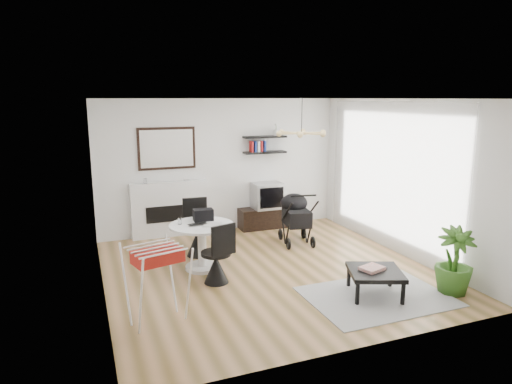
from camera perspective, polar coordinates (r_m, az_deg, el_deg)
name	(u,v)px	position (r m, az deg, el deg)	size (l,w,h in m)	color
floor	(268,270)	(7.42, 1.53, -9.76)	(5.00, 5.00, 0.00)	brown
ceiling	(269,99)	(6.90, 1.66, 11.59)	(5.00, 5.00, 0.00)	white
wall_back	(221,166)	(9.36, -4.37, 3.30)	(5.00, 5.00, 0.00)	white
wall_left	(98,201)	(6.51, -19.15, -1.05)	(5.00, 5.00, 0.00)	white
wall_right	(401,178)	(8.32, 17.68, 1.72)	(5.00, 5.00, 0.00)	white
sheer_curtain	(389,176)	(8.41, 16.30, 1.90)	(0.04, 3.60, 2.60)	white
fireplace	(169,203)	(9.15, -10.76, -1.31)	(1.50, 0.17, 2.16)	white
shelf_lower	(265,152)	(9.51, 1.11, 4.98)	(0.90, 0.25, 0.04)	black
shelf_upper	(265,137)	(9.47, 1.12, 6.90)	(0.90, 0.25, 0.04)	black
pendant_lamp	(301,133)	(7.49, 5.71, 7.33)	(0.90, 0.90, 0.10)	tan
tv_console	(266,218)	(9.69, 1.26, -3.22)	(1.15, 0.40, 0.43)	black
crt_tv	(267,195)	(9.58, 1.37, -0.42)	(0.62, 0.54, 0.54)	#B1B1B3
dining_table	(202,240)	(7.36, -6.78, -5.92)	(1.02, 1.02, 0.75)	white
laptop	(198,225)	(7.22, -7.20, -4.09)	(0.30, 0.19, 0.02)	black
black_bag	(203,215)	(7.48, -6.62, -2.85)	(0.32, 0.19, 0.19)	black
newspaper	(213,225)	(7.23, -5.45, -4.09)	(0.30, 0.25, 0.01)	silver
drinking_glass	(180,221)	(7.33, -9.50, -3.57)	(0.07, 0.07, 0.11)	white
chair_far	(197,238)	(8.06, -7.34, -5.71)	(0.47, 0.49, 0.99)	black
chair_near	(217,264)	(6.86, -4.91, -8.96)	(0.49, 0.50, 0.94)	black
drying_rack	(157,283)	(5.75, -12.26, -11.04)	(0.79, 0.76, 0.98)	white
stroller	(296,220)	(8.69, 4.99, -3.47)	(0.66, 0.90, 1.04)	black
rug	(377,297)	(6.71, 14.89, -12.52)	(1.93, 1.40, 0.01)	#979797
coffee_table	(375,273)	(6.62, 14.68, -9.78)	(0.92, 0.92, 0.36)	black
magazines	(372,268)	(6.60, 14.31, -9.23)	(0.31, 0.24, 0.04)	#B4392D
potted_plant	(454,261)	(7.03, 23.56, -7.89)	(0.53, 0.53, 0.95)	#315F1B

